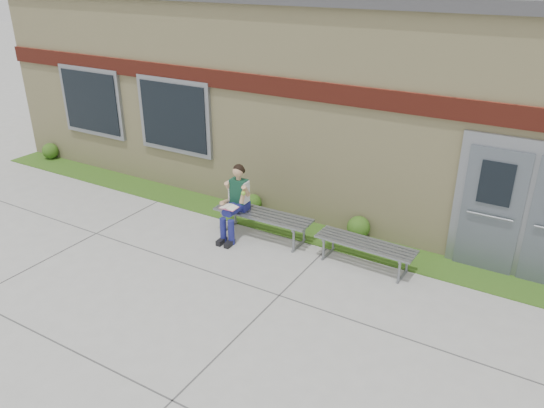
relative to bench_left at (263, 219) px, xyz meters
The scene contains 9 objects.
ground 2.05m from the bench_left, 83.82° to the right, with size 80.00×80.00×0.00m, color #9E9E99.
grass_strip 0.73m from the bench_left, 70.16° to the left, with size 16.00×0.80×0.02m, color #2C5216.
school_building 4.35m from the bench_left, 86.90° to the left, with size 16.20×6.22×4.20m.
bench_left is the anchor object (origin of this frame).
bench_right 2.00m from the bench_left, ahead, with size 1.70×0.52×0.44m.
girl 0.61m from the bench_left, 155.72° to the right, with size 0.49×0.80×1.37m.
shrub_west 7.05m from the bench_left, behind, with size 0.41×0.41×0.41m, color #2C5216.
shrub_mid 1.16m from the bench_left, 131.88° to the left, with size 0.35×0.35×0.35m, color #2C5216.
shrub_east 1.77m from the bench_left, 28.87° to the left, with size 0.42×0.42×0.42m, color #2C5216.
Camera 1 is at (4.39, -5.42, 4.67)m, focal length 35.00 mm.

